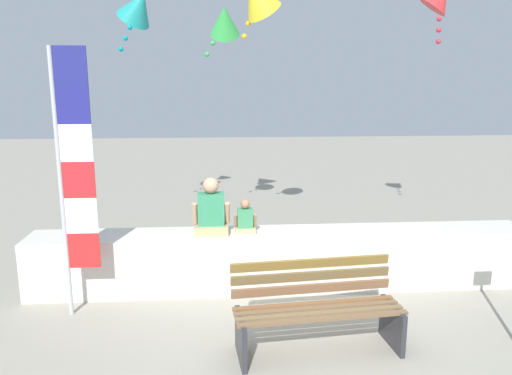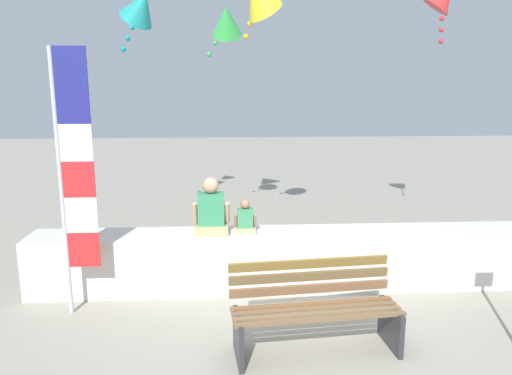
{
  "view_description": "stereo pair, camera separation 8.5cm",
  "coord_description": "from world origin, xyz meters",
  "px_view_note": "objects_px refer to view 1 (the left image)",
  "views": [
    {
      "loc": [
        -0.8,
        -4.94,
        2.65
      ],
      "look_at": [
        -0.36,
        1.11,
        1.36
      ],
      "focal_mm": 33.94,
      "sensor_mm": 36.0,
      "label": 1
    },
    {
      "loc": [
        -0.72,
        -4.94,
        2.65
      ],
      "look_at": [
        -0.36,
        1.11,
        1.36
      ],
      "focal_mm": 33.94,
      "sensor_mm": 36.0,
      "label": 2
    }
  ],
  "objects_px": {
    "flag_banner": "(72,171)",
    "person_adult": "(211,212)",
    "park_bench": "(317,310)",
    "kite_green": "(224,21)",
    "kite_teal": "(138,7)",
    "person_child": "(245,220)"
  },
  "relations": [
    {
      "from": "flag_banner",
      "to": "person_adult",
      "type": "bearing_deg",
      "value": 22.5
    },
    {
      "from": "person_adult",
      "to": "kite_green",
      "type": "xyz_separation_m",
      "value": [
        0.23,
        2.33,
        2.64
      ]
    },
    {
      "from": "kite_teal",
      "to": "flag_banner",
      "type": "bearing_deg",
      "value": -95.31
    },
    {
      "from": "person_child",
      "to": "flag_banner",
      "type": "distance_m",
      "value": 2.2
    },
    {
      "from": "park_bench",
      "to": "flag_banner",
      "type": "distance_m",
      "value": 3.06
    },
    {
      "from": "person_child",
      "to": "kite_teal",
      "type": "relative_size",
      "value": 0.39
    },
    {
      "from": "person_child",
      "to": "kite_green",
      "type": "height_order",
      "value": "kite_green"
    },
    {
      "from": "person_adult",
      "to": "park_bench",
      "type": "bearing_deg",
      "value": -55.61
    },
    {
      "from": "person_child",
      "to": "kite_green",
      "type": "xyz_separation_m",
      "value": [
        -0.21,
        2.33,
        2.75
      ]
    },
    {
      "from": "person_adult",
      "to": "flag_banner",
      "type": "distance_m",
      "value": 1.78
    },
    {
      "from": "person_child",
      "to": "kite_teal",
      "type": "xyz_separation_m",
      "value": [
        -1.65,
        2.68,
        3.01
      ]
    },
    {
      "from": "person_adult",
      "to": "flag_banner",
      "type": "bearing_deg",
      "value": -157.5
    },
    {
      "from": "person_child",
      "to": "kite_teal",
      "type": "distance_m",
      "value": 4.35
    },
    {
      "from": "person_adult",
      "to": "flag_banner",
      "type": "height_order",
      "value": "flag_banner"
    },
    {
      "from": "kite_teal",
      "to": "kite_green",
      "type": "bearing_deg",
      "value": -13.29
    },
    {
      "from": "park_bench",
      "to": "kite_teal",
      "type": "relative_size",
      "value": 1.52
    },
    {
      "from": "person_child",
      "to": "flag_banner",
      "type": "height_order",
      "value": "flag_banner"
    },
    {
      "from": "person_child",
      "to": "park_bench",
      "type": "bearing_deg",
      "value": -67.92
    },
    {
      "from": "person_adult",
      "to": "person_child",
      "type": "height_order",
      "value": "person_adult"
    },
    {
      "from": "kite_teal",
      "to": "park_bench",
      "type": "bearing_deg",
      "value": -61.65
    },
    {
      "from": "park_bench",
      "to": "flag_banner",
      "type": "xyz_separation_m",
      "value": [
        -2.6,
        0.95,
        1.3
      ]
    },
    {
      "from": "park_bench",
      "to": "person_adult",
      "type": "distance_m",
      "value": 2.02
    }
  ]
}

